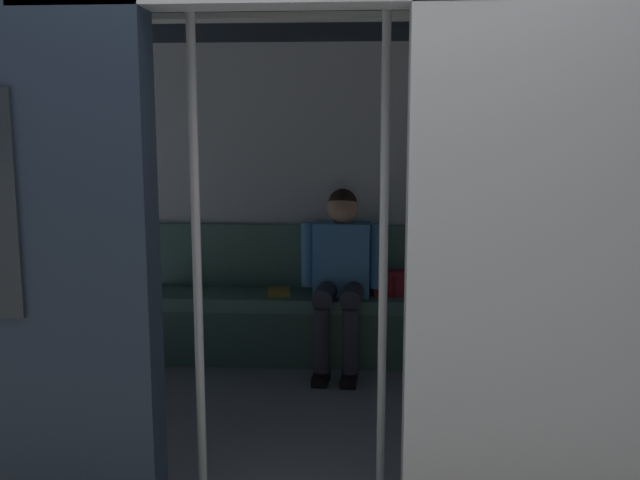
{
  "coord_description": "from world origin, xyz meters",
  "views": [
    {
      "loc": [
        -0.29,
        2.33,
        1.61
      ],
      "look_at": [
        -0.05,
        -1.34,
        1.02
      ],
      "focal_mm": 39.87,
      "sensor_mm": 36.0,
      "label": 1
    }
  ],
  "objects_px": {
    "grab_pole_far": "(383,259)",
    "book": "(279,292)",
    "person_seated": "(341,266)",
    "handbag": "(393,283)",
    "grab_pole_door": "(197,263)",
    "bench_seat": "(322,311)",
    "train_car": "(299,143)"
  },
  "relations": [
    {
      "from": "grab_pole_far",
      "to": "book",
      "type": "bearing_deg",
      "value": -70.87
    },
    {
      "from": "person_seated",
      "to": "grab_pole_far",
      "type": "bearing_deg",
      "value": 97.29
    },
    {
      "from": "handbag",
      "to": "grab_pole_door",
      "type": "distance_m",
      "value": 2.3
    },
    {
      "from": "bench_seat",
      "to": "grab_pole_door",
      "type": "distance_m",
      "value": 2.17
    },
    {
      "from": "train_car",
      "to": "bench_seat",
      "type": "xyz_separation_m",
      "value": [
        -0.05,
        -1.12,
        -1.17
      ]
    },
    {
      "from": "person_seated",
      "to": "train_car",
      "type": "bearing_deg",
      "value": 80.47
    },
    {
      "from": "handbag",
      "to": "book",
      "type": "xyz_separation_m",
      "value": [
        0.79,
        0.01,
        -0.07
      ]
    },
    {
      "from": "person_seated",
      "to": "grab_pole_door",
      "type": "height_order",
      "value": "grab_pole_door"
    },
    {
      "from": "train_car",
      "to": "bench_seat",
      "type": "distance_m",
      "value": 1.62
    },
    {
      "from": "train_car",
      "to": "handbag",
      "type": "relative_size",
      "value": 24.62
    },
    {
      "from": "bench_seat",
      "to": "handbag",
      "type": "relative_size",
      "value": 9.27
    },
    {
      "from": "bench_seat",
      "to": "train_car",
      "type": "bearing_deg",
      "value": 87.57
    },
    {
      "from": "bench_seat",
      "to": "grab_pole_far",
      "type": "bearing_deg",
      "value": 101.0
    },
    {
      "from": "grab_pole_door",
      "to": "train_car",
      "type": "bearing_deg",
      "value": -109.57
    },
    {
      "from": "book",
      "to": "handbag",
      "type": "bearing_deg",
      "value": 173.11
    },
    {
      "from": "handbag",
      "to": "grab_pole_far",
      "type": "relative_size",
      "value": 0.12
    },
    {
      "from": "handbag",
      "to": "person_seated",
      "type": "bearing_deg",
      "value": 15.62
    },
    {
      "from": "handbag",
      "to": "bench_seat",
      "type": "bearing_deg",
      "value": 5.61
    },
    {
      "from": "person_seated",
      "to": "bench_seat",
      "type": "bearing_deg",
      "value": -21.42
    },
    {
      "from": "handbag",
      "to": "grab_pole_far",
      "type": "bearing_deg",
      "value": 86.38
    },
    {
      "from": "train_car",
      "to": "book",
      "type": "relative_size",
      "value": 29.09
    },
    {
      "from": "grab_pole_far",
      "to": "grab_pole_door",
      "type": "bearing_deg",
      "value": 10.27
    },
    {
      "from": "bench_seat",
      "to": "person_seated",
      "type": "xyz_separation_m",
      "value": [
        -0.13,
        0.05,
        0.33
      ]
    },
    {
      "from": "book",
      "to": "grab_pole_far",
      "type": "relative_size",
      "value": 0.1
    },
    {
      "from": "book",
      "to": "bench_seat",
      "type": "bearing_deg",
      "value": 165.59
    },
    {
      "from": "person_seated",
      "to": "handbag",
      "type": "height_order",
      "value": "person_seated"
    },
    {
      "from": "handbag",
      "to": "book",
      "type": "bearing_deg",
      "value": 1.0
    },
    {
      "from": "grab_pole_door",
      "to": "grab_pole_far",
      "type": "bearing_deg",
      "value": -169.73
    },
    {
      "from": "train_car",
      "to": "grab_pole_door",
      "type": "height_order",
      "value": "train_car"
    },
    {
      "from": "person_seated",
      "to": "grab_pole_door",
      "type": "relative_size",
      "value": 0.55
    },
    {
      "from": "bench_seat",
      "to": "grab_pole_far",
      "type": "xyz_separation_m",
      "value": [
        -0.37,
        1.88,
        0.72
      ]
    },
    {
      "from": "train_car",
      "to": "grab_pole_far",
      "type": "relative_size",
      "value": 2.95
    }
  ]
}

